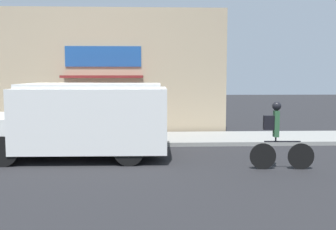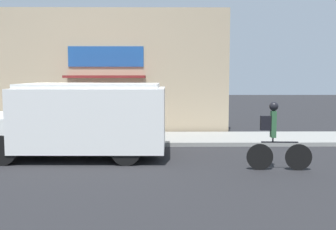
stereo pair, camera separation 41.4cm
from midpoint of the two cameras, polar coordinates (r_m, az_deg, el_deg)
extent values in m
plane|color=#232326|center=(13.65, -16.19, -4.58)|extent=(70.00, 70.00, 0.00)
cube|color=gray|center=(14.89, -15.01, -3.42)|extent=(28.00, 2.61, 0.14)
cube|color=tan|center=(16.22, -14.05, 6.09)|extent=(12.15, 0.18, 5.07)
cube|color=#1E4C93|center=(15.93, -10.13, 8.37)|extent=(3.00, 0.05, 0.81)
cube|color=maroon|center=(15.57, -10.25, 5.50)|extent=(3.14, 0.74, 0.10)
cube|color=white|center=(11.63, -11.74, -0.45)|extent=(4.25, 2.45, 1.76)
cube|color=white|center=(12.43, -23.92, -2.27)|extent=(1.17, 2.21, 0.97)
cube|color=white|center=(11.57, -11.83, 4.18)|extent=(3.91, 2.25, 0.12)
cube|color=red|center=(13.27, -15.58, 0.59)|extent=(0.03, 0.44, 0.44)
cylinder|color=black|center=(13.28, -20.38, -3.23)|extent=(0.81, 0.27, 0.81)
cylinder|color=black|center=(11.37, -23.72, -4.82)|extent=(0.81, 0.27, 0.81)
cylinder|color=black|center=(12.61, -5.95, -3.35)|extent=(0.81, 0.27, 0.81)
cylinder|color=black|center=(10.59, -6.80, -5.13)|extent=(0.81, 0.27, 0.81)
cylinder|color=black|center=(10.59, 17.68, -5.75)|extent=(0.67, 0.07, 0.67)
cylinder|color=black|center=(10.34, 12.49, -5.88)|extent=(0.67, 0.07, 0.67)
cylinder|color=black|center=(10.39, 15.17, -3.73)|extent=(0.93, 0.08, 0.04)
cylinder|color=black|center=(10.33, 14.26, -3.42)|extent=(0.04, 0.04, 0.12)
cube|color=#2D5B38|center=(10.28, 14.32, -1.25)|extent=(0.13, 0.21, 0.67)
sphere|color=black|center=(10.24, 14.38, 1.27)|extent=(0.23, 0.23, 0.23)
cube|color=black|center=(10.23, 13.29, -1.09)|extent=(0.27, 0.15, 0.36)
cylinder|color=slate|center=(15.11, -17.39, -1.45)|extent=(0.50, 0.50, 0.86)
cylinder|color=black|center=(15.06, -17.44, 0.24)|extent=(0.51, 0.51, 0.04)
camera|label=1|loc=(0.21, -90.92, -0.09)|focal=42.00mm
camera|label=2|loc=(0.21, 89.08, 0.09)|focal=42.00mm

